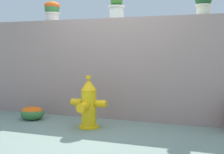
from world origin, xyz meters
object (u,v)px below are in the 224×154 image
(potted_plant_2, at_px, (117,6))
(potted_plant_1, at_px, (52,10))
(potted_plant_3, at_px, (203,1))
(fire_hydrant, at_px, (88,104))
(flower_bush_left, at_px, (32,112))

(potted_plant_2, bearing_deg, potted_plant_1, 177.46)
(potted_plant_2, height_order, potted_plant_3, potted_plant_2)
(potted_plant_3, height_order, fire_hydrant, potted_plant_3)
(fire_hydrant, bearing_deg, potted_plant_1, 142.61)
(potted_plant_3, distance_m, flower_bush_left, 3.48)
(potted_plant_2, bearing_deg, flower_bush_left, -155.53)
(potted_plant_3, relative_size, fire_hydrant, 0.47)
(fire_hydrant, distance_m, flower_bush_left, 1.23)
(potted_plant_2, relative_size, flower_bush_left, 0.94)
(potted_plant_3, bearing_deg, potted_plant_1, 179.23)
(potted_plant_2, height_order, flower_bush_left, potted_plant_2)
(potted_plant_1, relative_size, flower_bush_left, 0.93)
(potted_plant_2, relative_size, fire_hydrant, 0.48)
(potted_plant_2, height_order, fire_hydrant, potted_plant_2)
(potted_plant_1, bearing_deg, flower_bush_left, -92.51)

